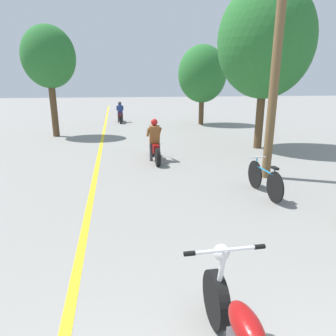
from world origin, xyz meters
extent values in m
cube|color=yellow|center=(-1.70, 13.18, 0.00)|extent=(0.14, 48.00, 0.01)
cylinder|color=brown|center=(3.14, 6.88, 3.39)|extent=(0.24, 0.24, 6.78)
cylinder|color=#513A23|center=(4.76, 10.72, 1.48)|extent=(0.32, 0.32, 2.97)
ellipsoid|color=#286B2D|center=(4.76, 10.72, 4.14)|extent=(3.72, 3.35, 4.28)
cylinder|color=#513A23|center=(4.52, 18.39, 1.10)|extent=(0.32, 0.32, 2.20)
ellipsoid|color=#286B2D|center=(4.52, 18.39, 3.17)|extent=(3.07, 2.77, 3.54)
cylinder|color=#513A23|center=(-4.03, 15.16, 1.51)|extent=(0.32, 0.32, 3.02)
ellipsoid|color=#286B2D|center=(-4.03, 15.16, 3.82)|extent=(2.52, 2.27, 2.90)
cylinder|color=black|center=(-0.06, 1.92, 0.31)|extent=(0.12, 0.63, 0.63)
ellipsoid|color=maroon|center=(-0.06, 1.18, 0.64)|extent=(0.24, 0.56, 0.23)
cylinder|color=silver|center=(-0.06, 1.83, 0.67)|extent=(0.06, 0.23, 0.73)
cylinder|color=silver|center=(-0.06, 1.74, 1.03)|extent=(0.72, 0.04, 0.04)
cylinder|color=black|center=(-0.42, 1.74, 1.03)|extent=(0.11, 0.05, 0.05)
cylinder|color=black|center=(0.30, 1.74, 1.03)|extent=(0.11, 0.05, 0.05)
sphere|color=silver|center=(-0.06, 1.83, 0.95)|extent=(0.17, 0.17, 0.17)
cylinder|color=black|center=(0.25, 10.12, 0.30)|extent=(0.12, 0.59, 0.59)
cylinder|color=black|center=(0.25, 8.61, 0.30)|extent=(0.12, 0.59, 0.59)
cube|color=maroon|center=(0.25, 9.37, 0.48)|extent=(0.20, 0.97, 0.28)
cylinder|color=silver|center=(0.25, 10.02, 0.94)|extent=(0.50, 0.03, 0.03)
cylinder|color=#38383D|center=(0.12, 9.32, 0.31)|extent=(0.11, 0.11, 0.62)
cylinder|color=#38383D|center=(0.38, 9.32, 0.31)|extent=(0.11, 0.11, 0.62)
cube|color=brown|center=(0.25, 9.35, 0.91)|extent=(0.34, 0.28, 0.62)
cylinder|color=brown|center=(0.05, 9.51, 0.97)|extent=(0.08, 0.49, 0.37)
cylinder|color=brown|center=(0.45, 9.51, 0.97)|extent=(0.08, 0.49, 0.37)
sphere|color=#B21919|center=(0.25, 9.39, 1.33)|extent=(0.23, 0.23, 0.23)
cylinder|color=black|center=(-0.68, 21.10, 0.31)|extent=(0.12, 0.63, 0.63)
cylinder|color=black|center=(-0.68, 19.64, 0.31)|extent=(0.12, 0.63, 0.63)
cube|color=maroon|center=(-0.68, 20.37, 0.49)|extent=(0.20, 0.93, 0.28)
cylinder|color=silver|center=(-0.68, 21.00, 0.98)|extent=(0.50, 0.03, 0.03)
cylinder|color=#38383D|center=(-0.81, 20.32, 0.32)|extent=(0.11, 0.11, 0.63)
cylinder|color=#38383D|center=(-0.55, 20.32, 0.32)|extent=(0.11, 0.11, 0.63)
cube|color=navy|center=(-0.68, 20.35, 0.90)|extent=(0.34, 0.27, 0.56)
cylinder|color=navy|center=(-0.88, 20.51, 0.95)|extent=(0.08, 0.44, 0.34)
cylinder|color=navy|center=(-0.48, 20.51, 0.95)|extent=(0.08, 0.44, 0.34)
sphere|color=#2D333D|center=(-0.68, 20.39, 1.29)|extent=(0.24, 0.24, 0.24)
cylinder|color=black|center=(2.40, 6.10, 0.36)|extent=(0.04, 0.71, 0.71)
cylinder|color=black|center=(2.40, 5.09, 0.36)|extent=(0.04, 0.71, 0.71)
cylinder|color=#197FB2|center=(2.40, 5.59, 0.60)|extent=(0.04, 0.80, 0.04)
cylinder|color=#197FB2|center=(2.40, 5.17, 0.57)|extent=(0.03, 0.03, 0.43)
cube|color=black|center=(2.40, 5.17, 0.78)|extent=(0.10, 0.20, 0.05)
cylinder|color=#197FB2|center=(2.40, 6.05, 0.59)|extent=(0.03, 0.03, 0.46)
cylinder|color=silver|center=(2.40, 6.05, 0.82)|extent=(0.44, 0.03, 0.03)
camera|label=1|loc=(-1.06, -0.72, 2.60)|focal=32.00mm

